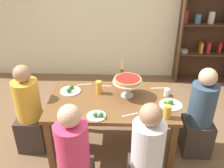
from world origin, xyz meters
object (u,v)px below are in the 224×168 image
beer_glass_amber_short (167,112)px  cutlery_fork_far (158,88)px  bookshelf (212,21)px  water_glass_clear_near (167,92)px  diner_near_left (74,165)px  cutlery_spare_fork (85,84)px  diner_head_west (30,115)px  beer_glass_amber_tall (99,87)px  cutlery_knife_far (104,86)px  deep_dish_pizza_stand (128,81)px  chair_far_right (129,88)px  salad_plate_near_diner (97,116)px  salad_plate_spare (70,90)px  cutlery_knife_near (150,115)px  salad_plate_far_diner (170,104)px  cutlery_fork_near (130,115)px  dining_table (112,107)px  diner_near_right (146,163)px  diner_head_east (199,119)px

beer_glass_amber_short → cutlery_fork_far: size_ratio=0.80×
bookshelf → water_glass_clear_near: size_ratio=24.54×
diner_near_left → cutlery_spare_fork: diner_near_left is taller
diner_head_west → cutlery_spare_fork: diner_head_west is taller
beer_glass_amber_tall → beer_glass_amber_short: size_ratio=1.10×
cutlery_knife_far → deep_dish_pizza_stand: bearing=146.2°
chair_far_right → salad_plate_near_diner: size_ratio=4.33×
salad_plate_spare → diner_near_left: bearing=-78.5°
beer_glass_amber_short → cutlery_knife_near: 0.19m
salad_plate_spare → beer_glass_amber_tall: bearing=-3.8°
beer_glass_amber_short → cutlery_knife_far: 0.94m
salad_plate_far_diner → beer_glass_amber_short: beer_glass_amber_short is taller
beer_glass_amber_tall → cutlery_fork_near: size_ratio=0.88×
bookshelf → cutlery_fork_far: size_ratio=12.29×
cutlery_fork_far → cutlery_knife_far: 0.67m
diner_near_left → cutlery_knife_near: size_ratio=6.39×
cutlery_fork_far → beer_glass_amber_tall: bearing=5.4°
dining_table → cutlery_knife_near: 0.52m
chair_far_right → salad_plate_far_diner: bearing=27.2°
diner_near_right → diner_head_east: (0.69, 0.72, 0.00)m
water_glass_clear_near → cutlery_knife_near: bearing=-120.0°
salad_plate_near_diner → beer_glass_amber_tall: bearing=92.4°
dining_table → beer_glass_amber_tall: bearing=138.4°
diner_near_right → dining_table: bearing=26.2°
bookshelf → cutlery_knife_far: 2.52m
water_glass_clear_near → beer_glass_amber_tall: bearing=178.0°
bookshelf → salad_plate_far_diner: size_ratio=8.83×
salad_plate_far_diner → cutlery_fork_far: 0.39m
salad_plate_near_diner → beer_glass_amber_short: 0.72m
water_glass_clear_near → cutlery_knife_far: bearing=164.5°
dining_table → salad_plate_spare: size_ratio=5.84×
diner_near_left → beer_glass_amber_short: 1.05m
dining_table → salad_plate_near_diner: bearing=-112.0°
diner_head_west → cutlery_fork_far: (1.56, 0.27, 0.25)m
chair_far_right → water_glass_clear_near: size_ratio=9.65×
bookshelf → diner_head_east: (-0.67, -2.02, -0.66)m
cutlery_knife_far → beer_glass_amber_tall: bearing=77.6°
bookshelf → diner_head_west: 3.43m
chair_far_right → salad_plate_far_diner: chair_far_right is taller
beer_glass_amber_short → deep_dish_pizza_stand: bearing=133.3°
cutlery_fork_far → salad_plate_near_diner: bearing=36.0°
diner_near_left → salad_plate_spare: (-0.19, 0.92, 0.27)m
salad_plate_near_diner → cutlery_fork_far: bearing=41.6°
chair_far_right → beer_glass_amber_short: (0.35, -1.06, 0.33)m
deep_dish_pizza_stand → cutlery_knife_near: 0.49m
diner_head_east → cutlery_knife_near: bearing=25.1°
diner_head_west → salad_plate_far_diner: bearing=-4.0°
bookshelf → deep_dish_pizza_stand: bookshelf is taller
bookshelf → cutlery_knife_near: bookshelf is taller
beer_glass_amber_short → cutlery_spare_fork: beer_glass_amber_short is taller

